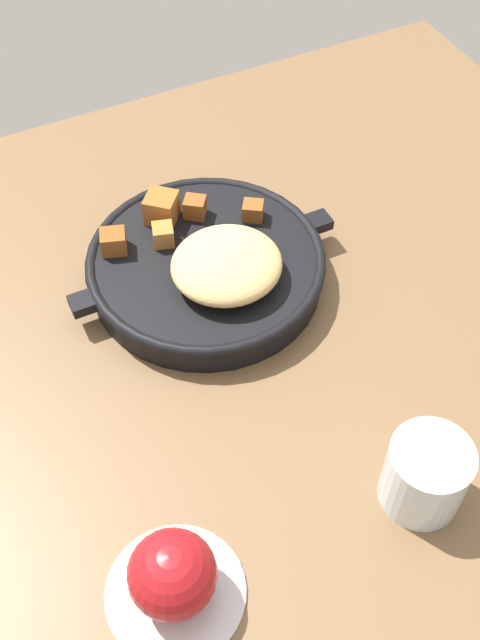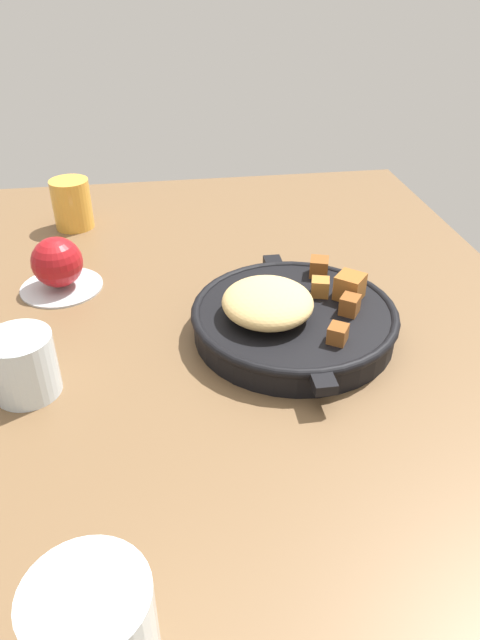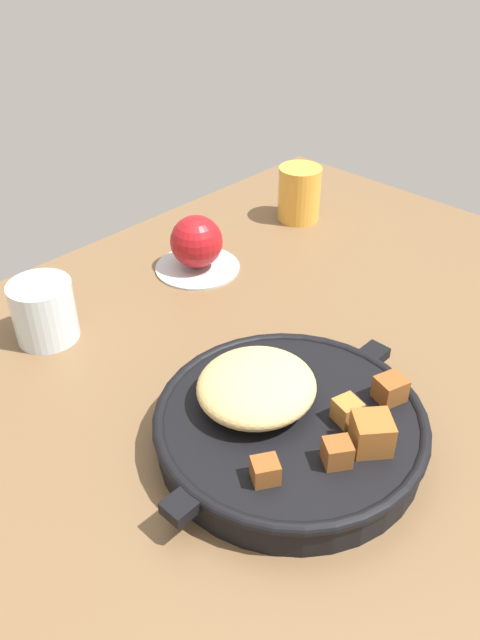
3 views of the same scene
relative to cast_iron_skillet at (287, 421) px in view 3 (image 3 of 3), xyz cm
name	(u,v)px [view 3 (image 3 of 3)]	position (x,y,z in cm)	size (l,w,h in cm)	color
ground_plane	(263,406)	(3.19, 5.74, -3.90)	(109.74, 80.54, 2.40)	brown
cast_iron_skillet	(287,421)	(0.00, 0.00, 0.00)	(29.84, 25.49, 7.45)	black
saucer_plate	(198,266)	(16.25, 29.63, -2.40)	(11.50, 11.50, 0.60)	#B7BABF
red_apple	(196,242)	(16.25, 29.63, 1.43)	(7.05, 7.05, 7.05)	maroon
water_glass_short	(44,311)	(-6.38, 30.81, 0.89)	(7.17, 7.17, 7.17)	silver
juice_glass_amber	(299,194)	(37.53, 29.48, 1.44)	(6.46, 6.46, 8.28)	gold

